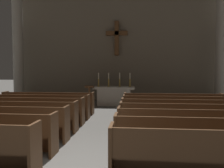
{
  "coord_description": "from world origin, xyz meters",
  "views": [
    {
      "loc": [
        1.08,
        -3.9,
        1.88
      ],
      "look_at": [
        0.0,
        7.18,
        1.22
      ],
      "focal_mm": 36.72,
      "sensor_mm": 36.0,
      "label": 1
    }
  ],
  "objects_px": {
    "pew_left_row_4": "(14,116)",
    "pew_right_row_6": "(177,108)",
    "pew_right_row_5": "(182,113)",
    "candlestick_inner_left": "(109,82)",
    "pew_right_row_3": "(198,127)",
    "lectern": "(89,97)",
    "candlestick_outer_left": "(99,82)",
    "pew_left_row_5": "(28,110)",
    "pew_right_row_4": "(189,119)",
    "pew_left_row_7": "(48,103)",
    "candlestick_inner_right": "(120,82)",
    "pew_left_row_6": "(39,106)",
    "altar": "(114,95)",
    "column_left_fourth": "(18,49)",
    "candlestick_outer_right": "(130,82)",
    "pew_right_row_2": "(211,139)",
    "pew_right_row_7": "(172,104)",
    "column_right_fourth": "(221,47)"
  },
  "relations": [
    {
      "from": "column_right_fourth",
      "to": "pew_left_row_4",
      "type": "bearing_deg",
      "value": -143.25
    },
    {
      "from": "pew_left_row_4",
      "to": "candlestick_outer_right",
      "type": "relative_size",
      "value": 5.39
    },
    {
      "from": "pew_right_row_5",
      "to": "column_left_fourth",
      "type": "relative_size",
      "value": 0.61
    },
    {
      "from": "pew_left_row_6",
      "to": "candlestick_inner_left",
      "type": "relative_size",
      "value": 5.39
    },
    {
      "from": "pew_left_row_5",
      "to": "pew_left_row_7",
      "type": "height_order",
      "value": "same"
    },
    {
      "from": "pew_right_row_5",
      "to": "pew_right_row_6",
      "type": "height_order",
      "value": "same"
    },
    {
      "from": "pew_left_row_4",
      "to": "pew_right_row_6",
      "type": "xyz_separation_m",
      "value": [
        5.31,
        1.91,
        0.0
      ]
    },
    {
      "from": "pew_right_row_6",
      "to": "candlestick_inner_right",
      "type": "xyz_separation_m",
      "value": [
        -2.36,
        3.63,
        0.77
      ]
    },
    {
      "from": "pew_left_row_6",
      "to": "candlestick_outer_right",
      "type": "relative_size",
      "value": 5.39
    },
    {
      "from": "candlestick_inner_left",
      "to": "pew_right_row_7",
      "type": "bearing_deg",
      "value": -42.16
    },
    {
      "from": "pew_right_row_5",
      "to": "lectern",
      "type": "xyz_separation_m",
      "value": [
        -3.78,
        3.39,
        0.07
      ]
    },
    {
      "from": "pew_left_row_4",
      "to": "altar",
      "type": "relative_size",
      "value": 1.82
    },
    {
      "from": "pew_right_row_4",
      "to": "pew_right_row_7",
      "type": "xyz_separation_m",
      "value": [
        0.0,
        2.86,
        0.0
      ]
    },
    {
      "from": "candlestick_outer_right",
      "to": "candlestick_inner_right",
      "type": "bearing_deg",
      "value": 180.0
    },
    {
      "from": "pew_right_row_5",
      "to": "pew_right_row_6",
      "type": "relative_size",
      "value": 1.0
    },
    {
      "from": "pew_right_row_2",
      "to": "altar",
      "type": "height_order",
      "value": "altar"
    },
    {
      "from": "pew_left_row_6",
      "to": "pew_right_row_2",
      "type": "bearing_deg",
      "value": -35.72
    },
    {
      "from": "pew_left_row_7",
      "to": "candlestick_inner_right",
      "type": "relative_size",
      "value": 5.39
    },
    {
      "from": "pew_left_row_6",
      "to": "altar",
      "type": "distance_m",
      "value": 4.5
    },
    {
      "from": "pew_left_row_7",
      "to": "pew_right_row_4",
      "type": "relative_size",
      "value": 1.0
    },
    {
      "from": "pew_left_row_6",
      "to": "pew_right_row_7",
      "type": "xyz_separation_m",
      "value": [
        5.31,
        0.95,
        0.0
      ]
    },
    {
      "from": "pew_right_row_6",
      "to": "candlestick_outer_left",
      "type": "height_order",
      "value": "candlestick_outer_left"
    },
    {
      "from": "pew_right_row_3",
      "to": "pew_left_row_4",
      "type": "bearing_deg",
      "value": 169.81
    },
    {
      "from": "altar",
      "to": "candlestick_inner_right",
      "type": "height_order",
      "value": "candlestick_inner_right"
    },
    {
      "from": "pew_left_row_5",
      "to": "pew_right_row_4",
      "type": "distance_m",
      "value": 5.4
    },
    {
      "from": "pew_right_row_2",
      "to": "pew_right_row_7",
      "type": "bearing_deg",
      "value": 90.0
    },
    {
      "from": "pew_right_row_2",
      "to": "pew_right_row_3",
      "type": "relative_size",
      "value": 1.0
    },
    {
      "from": "column_right_fourth",
      "to": "lectern",
      "type": "distance_m",
      "value": 7.62
    },
    {
      "from": "column_left_fourth",
      "to": "altar",
      "type": "relative_size",
      "value": 2.97
    },
    {
      "from": "pew_left_row_5",
      "to": "candlestick_outer_left",
      "type": "bearing_deg",
      "value": 68.51
    },
    {
      "from": "pew_right_row_5",
      "to": "pew_left_row_6",
      "type": "bearing_deg",
      "value": 169.81
    },
    {
      "from": "pew_left_row_5",
      "to": "pew_left_row_6",
      "type": "bearing_deg",
      "value": 90.0
    },
    {
      "from": "pew_left_row_5",
      "to": "candlestick_outer_right",
      "type": "distance_m",
      "value": 5.83
    },
    {
      "from": "pew_right_row_6",
      "to": "candlestick_outer_left",
      "type": "distance_m",
      "value": 5.11
    },
    {
      "from": "pew_right_row_3",
      "to": "pew_right_row_6",
      "type": "xyz_separation_m",
      "value": [
        0.0,
        2.86,
        0.0
      ]
    },
    {
      "from": "pew_right_row_5",
      "to": "candlestick_inner_left",
      "type": "xyz_separation_m",
      "value": [
        -2.96,
        4.59,
        0.77
      ]
    },
    {
      "from": "lectern",
      "to": "column_left_fourth",
      "type": "bearing_deg",
      "value": 157.25
    },
    {
      "from": "pew_right_row_3",
      "to": "lectern",
      "type": "distance_m",
      "value": 6.51
    },
    {
      "from": "pew_right_row_2",
      "to": "pew_right_row_6",
      "type": "xyz_separation_m",
      "value": [
        0.0,
        3.82,
        0.0
      ]
    },
    {
      "from": "altar",
      "to": "candlestick_inner_left",
      "type": "distance_m",
      "value": 0.78
    },
    {
      "from": "pew_left_row_6",
      "to": "pew_right_row_4",
      "type": "bearing_deg",
      "value": -19.77
    },
    {
      "from": "pew_left_row_6",
      "to": "candlestick_outer_right",
      "type": "distance_m",
      "value": 5.11
    },
    {
      "from": "candlestick_outer_right",
      "to": "column_right_fourth",
      "type": "bearing_deg",
      "value": 8.66
    },
    {
      "from": "pew_right_row_7",
      "to": "pew_right_row_5",
      "type": "bearing_deg",
      "value": -90.0
    },
    {
      "from": "pew_left_row_6",
      "to": "pew_right_row_6",
      "type": "bearing_deg",
      "value": 0.0
    },
    {
      "from": "pew_right_row_3",
      "to": "pew_right_row_6",
      "type": "bearing_deg",
      "value": 90.0
    },
    {
      "from": "pew_right_row_3",
      "to": "candlestick_outer_left",
      "type": "bearing_deg",
      "value": 118.35
    },
    {
      "from": "pew_left_row_4",
      "to": "candlestick_inner_left",
      "type": "distance_m",
      "value": 6.07
    },
    {
      "from": "candlestick_inner_right",
      "to": "candlestick_outer_right",
      "type": "relative_size",
      "value": 1.0
    },
    {
      "from": "pew_right_row_6",
      "to": "candlestick_outer_left",
      "type": "xyz_separation_m",
      "value": [
        -3.51,
        3.63,
        0.77
      ]
    }
  ]
}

